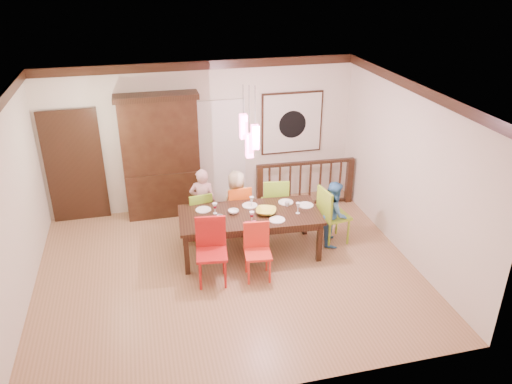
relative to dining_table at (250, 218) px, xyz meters
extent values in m
plane|color=#9B704B|center=(-0.47, -0.48, -0.67)|extent=(6.00, 6.00, 0.00)
plane|color=white|center=(-0.47, -0.48, 2.23)|extent=(6.00, 6.00, 0.00)
plane|color=beige|center=(-0.47, 2.02, 0.78)|extent=(6.00, 0.00, 6.00)
plane|color=beige|center=(-3.47, -0.48, 0.78)|extent=(0.00, 5.00, 5.00)
plane|color=beige|center=(2.53, -0.48, 0.78)|extent=(0.00, 5.00, 5.00)
cube|color=black|center=(-2.87, 1.97, 0.38)|extent=(1.04, 0.07, 2.24)
cube|color=silver|center=(-0.12, 1.98, 0.38)|extent=(0.97, 0.05, 2.22)
cube|color=black|center=(1.33, 1.99, 0.93)|extent=(1.25, 0.04, 1.25)
cube|color=silver|center=(1.33, 1.96, 0.93)|extent=(1.18, 0.02, 1.18)
cylinder|color=black|center=(1.33, 1.95, 0.91)|extent=(0.56, 0.01, 0.56)
cube|color=#FF4C94|center=(-0.08, 0.05, 1.58)|extent=(0.11, 0.11, 0.38)
cylinder|color=black|center=(-0.08, 0.05, 2.00)|extent=(0.01, 0.01, 0.46)
cube|color=#FF4C94|center=(0.08, -0.05, 1.43)|extent=(0.11, 0.11, 0.38)
cylinder|color=black|center=(0.08, -0.05, 1.92)|extent=(0.01, 0.01, 0.61)
cube|color=#FF4C94|center=(0.00, 0.00, 1.28)|extent=(0.11, 0.11, 0.38)
cylinder|color=black|center=(0.00, 0.00, 1.85)|extent=(0.01, 0.01, 0.76)
cube|color=black|center=(0.00, 0.00, 0.05)|extent=(2.40, 1.21, 0.05)
cube|color=black|center=(-1.09, 0.45, -0.32)|extent=(0.09, 0.09, 0.70)
cube|color=black|center=(1.09, 0.45, -0.32)|extent=(0.09, 0.09, 0.70)
cube|color=black|center=(-1.09, -0.45, -0.32)|extent=(0.09, 0.09, 0.70)
cube|color=black|center=(1.09, -0.45, -0.32)|extent=(0.09, 0.09, 0.70)
cube|color=black|center=(0.00, 0.47, -0.02)|extent=(2.13, 0.18, 0.10)
cube|color=black|center=(0.00, -0.47, -0.02)|extent=(2.13, 0.18, 0.10)
cube|color=#6FA025|center=(-0.76, 0.75, -0.24)|extent=(0.46, 0.46, 0.04)
cube|color=#6FA025|center=(-0.76, 0.75, 0.01)|extent=(0.41, 0.10, 0.45)
cylinder|color=#6FA025|center=(-0.93, 0.58, -0.46)|extent=(0.04, 0.04, 0.43)
cylinder|color=#6FA025|center=(-0.59, 0.58, -0.46)|extent=(0.04, 0.04, 0.43)
cylinder|color=#6FA025|center=(-0.93, 0.92, -0.46)|extent=(0.04, 0.04, 0.43)
cylinder|color=#6FA025|center=(-0.59, 0.92, -0.46)|extent=(0.04, 0.04, 0.43)
cube|color=orange|center=(-0.05, 0.78, -0.22)|extent=(0.45, 0.45, 0.04)
cube|color=orange|center=(-0.05, 0.78, 0.03)|extent=(0.42, 0.07, 0.46)
cylinder|color=orange|center=(-0.22, 0.61, -0.45)|extent=(0.04, 0.04, 0.44)
cylinder|color=orange|center=(0.12, 0.61, -0.45)|extent=(0.04, 0.04, 0.44)
cylinder|color=orange|center=(-0.22, 0.95, -0.45)|extent=(0.04, 0.04, 0.44)
cylinder|color=orange|center=(0.12, 0.95, -0.45)|extent=(0.04, 0.04, 0.44)
cube|color=#85C12A|center=(0.65, 0.77, -0.18)|extent=(0.52, 0.52, 0.04)
cube|color=#85C12A|center=(0.65, 0.77, 0.09)|extent=(0.46, 0.11, 0.50)
cylinder|color=#85C12A|center=(0.46, 0.58, -0.43)|extent=(0.04, 0.04, 0.48)
cylinder|color=#85C12A|center=(0.83, 0.58, -0.43)|extent=(0.04, 0.04, 0.48)
cylinder|color=#85C12A|center=(0.46, 0.95, -0.43)|extent=(0.04, 0.04, 0.48)
cylinder|color=#85C12A|center=(0.83, 0.95, -0.43)|extent=(0.04, 0.04, 0.48)
cube|color=#B21918|center=(-0.76, -0.69, -0.17)|extent=(0.52, 0.52, 0.04)
cube|color=#B21918|center=(-0.76, -0.69, 0.11)|extent=(0.47, 0.10, 0.51)
cylinder|color=#B21918|center=(-0.95, -0.88, -0.43)|extent=(0.04, 0.04, 0.49)
cylinder|color=#B21918|center=(-0.57, -0.88, -0.43)|extent=(0.04, 0.04, 0.49)
cylinder|color=#B21918|center=(-0.95, -0.50, -0.43)|extent=(0.04, 0.04, 0.49)
cylinder|color=#B21918|center=(-0.57, -0.50, -0.43)|extent=(0.04, 0.04, 0.49)
cube|color=red|center=(-0.05, -0.75, -0.24)|extent=(0.45, 0.45, 0.04)
cube|color=red|center=(-0.05, -0.75, 0.00)|extent=(0.41, 0.08, 0.45)
cylinder|color=red|center=(-0.21, -0.92, -0.46)|extent=(0.03, 0.03, 0.43)
cylinder|color=red|center=(0.12, -0.92, -0.46)|extent=(0.03, 0.03, 0.43)
cylinder|color=red|center=(-0.21, -0.59, -0.46)|extent=(0.03, 0.03, 0.43)
cylinder|color=red|center=(0.12, -0.59, -0.46)|extent=(0.03, 0.03, 0.43)
cube|color=#92BB2A|center=(1.52, 0.02, -0.17)|extent=(0.54, 0.54, 0.04)
cube|color=#92BB2A|center=(1.52, 0.02, 0.11)|extent=(0.12, 0.47, 0.52)
cylinder|color=#92BB2A|center=(1.33, -0.17, -0.43)|extent=(0.04, 0.04, 0.49)
cylinder|color=#92BB2A|center=(1.71, -0.17, -0.43)|extent=(0.04, 0.04, 0.49)
cylinder|color=#92BB2A|center=(1.33, 0.21, -0.43)|extent=(0.04, 0.04, 0.49)
cylinder|color=#92BB2A|center=(1.71, 0.21, -0.43)|extent=(0.04, 0.04, 0.49)
cube|color=black|center=(-1.30, 1.80, -0.22)|extent=(1.41, 0.44, 0.91)
cube|color=black|center=(-1.30, 1.82, 0.94)|extent=(1.41, 0.40, 1.41)
cube|color=black|center=(-1.30, 2.01, 0.94)|extent=(1.21, 0.02, 1.21)
cube|color=black|center=(-1.30, 1.82, 1.67)|extent=(1.51, 0.44, 0.10)
cube|color=black|center=(0.54, 1.47, -0.21)|extent=(0.12, 0.12, 0.92)
cube|color=black|center=(2.41, 1.47, -0.21)|extent=(0.12, 0.12, 0.92)
cube|color=black|center=(1.48, 1.47, 0.26)|extent=(1.99, 0.16, 0.06)
cube|color=black|center=(1.48, 1.47, -0.62)|extent=(1.87, 0.14, 0.05)
imported|color=beige|center=(-0.67, 0.83, -0.04)|extent=(0.53, 0.41, 1.28)
imported|color=beige|center=(-0.05, 0.81, -0.09)|extent=(0.65, 0.51, 1.17)
imported|color=#4687C4|center=(1.50, -0.02, -0.09)|extent=(0.59, 0.67, 1.16)
imported|color=gold|center=(0.26, -0.06, 0.12)|extent=(0.43, 0.43, 0.08)
imported|color=white|center=(-0.26, 0.08, 0.10)|extent=(0.20, 0.20, 0.06)
imported|color=silver|center=(-0.52, -0.10, 0.12)|extent=(0.11, 0.11, 0.09)
imported|color=silver|center=(0.68, 0.11, 0.12)|extent=(0.10, 0.10, 0.08)
cylinder|color=white|center=(-0.73, 0.31, 0.08)|extent=(0.26, 0.26, 0.01)
cylinder|color=white|center=(0.06, 0.28, 0.08)|extent=(0.26, 0.26, 0.01)
cylinder|color=white|center=(0.70, 0.25, 0.08)|extent=(0.26, 0.26, 0.01)
cylinder|color=white|center=(-0.67, -0.32, 0.08)|extent=(0.26, 0.26, 0.01)
cylinder|color=white|center=(0.38, -0.33, 0.08)|extent=(0.26, 0.26, 0.01)
cylinder|color=white|center=(1.00, 0.06, 0.08)|extent=(0.26, 0.26, 0.01)
cube|color=#D83359|center=(-0.06, -0.34, 0.08)|extent=(0.18, 0.14, 0.01)
camera|label=1|loc=(-1.63, -7.12, 3.97)|focal=35.00mm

